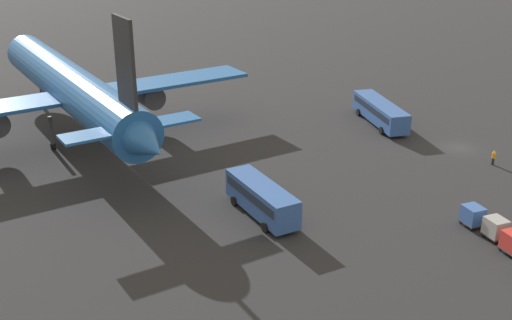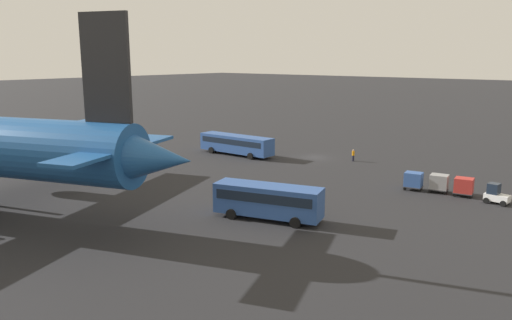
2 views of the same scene
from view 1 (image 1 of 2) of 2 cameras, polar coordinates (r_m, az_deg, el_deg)
The scene contains 7 objects.
ground_plane at distance 83.61m, azimuth 17.57°, elevation 1.05°, with size 600.00×600.00×0.00m, color #232326.
airplane at distance 82.97m, azimuth -16.04°, elevation 6.15°, with size 51.76×44.86×18.52m.
shuttle_bus_near at distance 89.33m, azimuth 10.98°, elevation 4.31°, with size 12.86×3.49×3.06m.
shuttle_bus_far at distance 62.18m, azimuth 0.51°, elevation -3.31°, with size 10.60×5.51×3.27m.
worker_person at distance 79.25m, azimuth 20.35°, elevation 0.19°, with size 0.38×0.38×1.74m.
cargo_cart_grey at distance 62.18m, azimuth 20.53°, elevation -5.64°, with size 2.24×1.98×2.06m.
cargo_cart_blue at distance 63.79m, azimuth 18.72°, elevation -4.66°, with size 2.24×1.98×2.06m.
Camera 1 is at (-67.27, 40.41, 28.86)m, focal length 45.00 mm.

